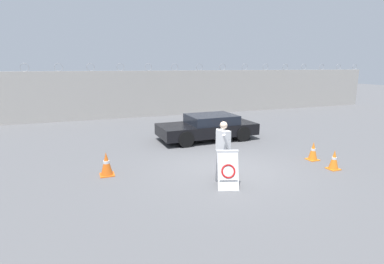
{
  "coord_description": "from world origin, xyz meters",
  "views": [
    {
      "loc": [
        -4.22,
        -8.19,
        3.28
      ],
      "look_at": [
        -0.66,
        1.38,
        1.01
      ],
      "focal_mm": 28.0,
      "sensor_mm": 36.0,
      "label": 1
    }
  ],
  "objects_px": {
    "security_guard": "(223,147)",
    "traffic_cone_far": "(106,164)",
    "traffic_cone_near": "(313,151)",
    "barricade_sign": "(227,169)",
    "traffic_cone_mid": "(334,160)",
    "parked_car_rear_sedan": "(208,127)"
  },
  "relations": [
    {
      "from": "barricade_sign",
      "to": "parked_car_rear_sedan",
      "type": "bearing_deg",
      "value": 90.86
    },
    {
      "from": "traffic_cone_near",
      "to": "barricade_sign",
      "type": "bearing_deg",
      "value": -164.6
    },
    {
      "from": "parked_car_rear_sedan",
      "to": "traffic_cone_near",
      "type": "bearing_deg",
      "value": 117.68
    },
    {
      "from": "traffic_cone_mid",
      "to": "traffic_cone_far",
      "type": "height_order",
      "value": "traffic_cone_far"
    },
    {
      "from": "traffic_cone_near",
      "to": "security_guard",
      "type": "bearing_deg",
      "value": -174.02
    },
    {
      "from": "security_guard",
      "to": "traffic_cone_far",
      "type": "relative_size",
      "value": 2.32
    },
    {
      "from": "security_guard",
      "to": "traffic_cone_far",
      "type": "distance_m",
      "value": 3.57
    },
    {
      "from": "traffic_cone_mid",
      "to": "parked_car_rear_sedan",
      "type": "height_order",
      "value": "parked_car_rear_sedan"
    },
    {
      "from": "barricade_sign",
      "to": "traffic_cone_far",
      "type": "xyz_separation_m",
      "value": [
        -3.04,
        2.07,
        -0.15
      ]
    },
    {
      "from": "security_guard",
      "to": "traffic_cone_far",
      "type": "height_order",
      "value": "security_guard"
    },
    {
      "from": "parked_car_rear_sedan",
      "to": "traffic_cone_far",
      "type": "bearing_deg",
      "value": 32.14
    },
    {
      "from": "barricade_sign",
      "to": "security_guard",
      "type": "relative_size",
      "value": 0.61
    },
    {
      "from": "barricade_sign",
      "to": "parked_car_rear_sedan",
      "type": "xyz_separation_m",
      "value": [
        1.67,
        5.2,
        0.06
      ]
    },
    {
      "from": "traffic_cone_mid",
      "to": "traffic_cone_near",
      "type": "bearing_deg",
      "value": 85.73
    },
    {
      "from": "barricade_sign",
      "to": "traffic_cone_mid",
      "type": "distance_m",
      "value": 3.88
    },
    {
      "from": "traffic_cone_mid",
      "to": "traffic_cone_far",
      "type": "bearing_deg",
      "value": 163.86
    },
    {
      "from": "traffic_cone_mid",
      "to": "parked_car_rear_sedan",
      "type": "relative_size",
      "value": 0.15
    },
    {
      "from": "security_guard",
      "to": "traffic_cone_mid",
      "type": "xyz_separation_m",
      "value": [
        3.68,
        -0.63,
        -0.63
      ]
    },
    {
      "from": "security_guard",
      "to": "traffic_cone_near",
      "type": "relative_size",
      "value": 2.58
    },
    {
      "from": "security_guard",
      "to": "traffic_cone_near",
      "type": "bearing_deg",
      "value": 79.55
    },
    {
      "from": "barricade_sign",
      "to": "security_guard",
      "type": "height_order",
      "value": "security_guard"
    },
    {
      "from": "security_guard",
      "to": "traffic_cone_mid",
      "type": "distance_m",
      "value": 3.78
    }
  ]
}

